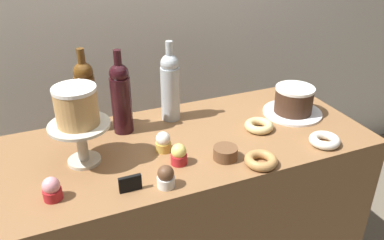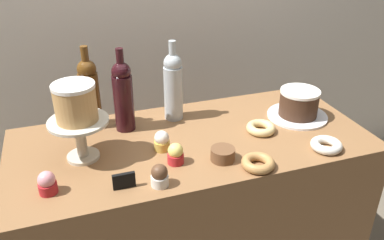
% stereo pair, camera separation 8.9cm
% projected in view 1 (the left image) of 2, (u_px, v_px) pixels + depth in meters
% --- Properties ---
extents(display_counter, '(1.34, 0.60, 0.90)m').
position_uv_depth(display_counter, '(192.00, 229.00, 1.69)').
color(display_counter, brown).
rests_on(display_counter, ground_plane).
extents(cake_stand_pedestal, '(0.20, 0.20, 0.15)m').
position_uv_depth(cake_stand_pedestal, '(81.00, 137.00, 1.30)').
color(cake_stand_pedestal, beige).
rests_on(cake_stand_pedestal, display_counter).
extents(white_layer_cake, '(0.14, 0.14, 0.13)m').
position_uv_depth(white_layer_cake, '(76.00, 106.00, 1.25)').
color(white_layer_cake, tan).
rests_on(white_layer_cake, cake_stand_pedestal).
extents(silver_serving_platter, '(0.24, 0.24, 0.01)m').
position_uv_depth(silver_serving_platter, '(292.00, 112.00, 1.67)').
color(silver_serving_platter, white).
rests_on(silver_serving_platter, display_counter).
extents(chocolate_round_cake, '(0.16, 0.16, 0.11)m').
position_uv_depth(chocolate_round_cake, '(294.00, 100.00, 1.64)').
color(chocolate_round_cake, '#3D2619').
rests_on(chocolate_round_cake, silver_serving_platter).
extents(wine_bottle_clear, '(0.08, 0.08, 0.33)m').
position_uv_depth(wine_bottle_clear, '(170.00, 86.00, 1.56)').
color(wine_bottle_clear, '#B2BCC1').
rests_on(wine_bottle_clear, display_counter).
extents(wine_bottle_amber, '(0.08, 0.08, 0.33)m').
position_uv_depth(wine_bottle_amber, '(86.00, 95.00, 1.49)').
color(wine_bottle_amber, '#5B3814').
rests_on(wine_bottle_amber, display_counter).
extents(wine_bottle_dark_red, '(0.08, 0.08, 0.33)m').
position_uv_depth(wine_bottle_dark_red, '(121.00, 97.00, 1.47)').
color(wine_bottle_dark_red, black).
rests_on(wine_bottle_dark_red, display_counter).
extents(cupcake_lemon, '(0.06, 0.06, 0.07)m').
position_uv_depth(cupcake_lemon, '(179.00, 155.00, 1.32)').
color(cupcake_lemon, red).
rests_on(cupcake_lemon, display_counter).
extents(cupcake_chocolate, '(0.06, 0.06, 0.07)m').
position_uv_depth(cupcake_chocolate, '(166.00, 177.00, 1.21)').
color(cupcake_chocolate, white).
rests_on(cupcake_chocolate, display_counter).
extents(cupcake_vanilla, '(0.06, 0.06, 0.07)m').
position_uv_depth(cupcake_vanilla, '(163.00, 142.00, 1.39)').
color(cupcake_vanilla, gold).
rests_on(cupcake_vanilla, display_counter).
extents(cupcake_strawberry, '(0.06, 0.06, 0.07)m').
position_uv_depth(cupcake_strawberry, '(52.00, 189.00, 1.16)').
color(cupcake_strawberry, red).
rests_on(cupcake_strawberry, display_counter).
extents(donut_glazed, '(0.11, 0.11, 0.03)m').
position_uv_depth(donut_glazed, '(259.00, 126.00, 1.54)').
color(donut_glazed, '#E0C17F').
rests_on(donut_glazed, display_counter).
extents(donut_sugar, '(0.11, 0.11, 0.03)m').
position_uv_depth(donut_sugar, '(325.00, 140.00, 1.44)').
color(donut_sugar, silver).
rests_on(donut_sugar, display_counter).
extents(donut_maple, '(0.11, 0.11, 0.03)m').
position_uv_depth(donut_maple, '(261.00, 160.00, 1.33)').
color(donut_maple, '#B27F47').
rests_on(donut_maple, display_counter).
extents(cookie_stack, '(0.08, 0.08, 0.04)m').
position_uv_depth(cookie_stack, '(225.00, 153.00, 1.36)').
color(cookie_stack, brown).
rests_on(cookie_stack, display_counter).
extents(price_sign_chalkboard, '(0.07, 0.01, 0.05)m').
position_uv_depth(price_sign_chalkboard, '(130.00, 183.00, 1.20)').
color(price_sign_chalkboard, black).
rests_on(price_sign_chalkboard, display_counter).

